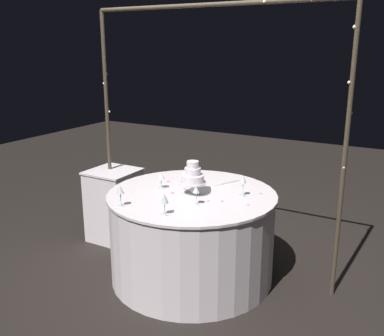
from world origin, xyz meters
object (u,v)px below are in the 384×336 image
at_px(decorative_arch, 210,99).
at_px(tiered_cake, 193,176).
at_px(main_table, 192,235).
at_px(wine_glass_1, 164,199).
at_px(side_table, 114,205).
at_px(wine_glass_2, 161,177).
at_px(wine_glass_3, 196,191).
at_px(cake_knife, 225,184).
at_px(wine_glass_0, 120,191).
at_px(wine_glass_4, 243,181).

distance_m(decorative_arch, tiered_cake, 0.67).
xyz_separation_m(main_table, wine_glass_1, (0.06, -0.51, 0.50)).
xyz_separation_m(side_table, wine_glass_2, (0.78, -0.30, 0.50)).
xyz_separation_m(decorative_arch, wine_glass_1, (0.06, -0.82, -0.63)).
height_order(wine_glass_3, cake_knife, wine_glass_3).
xyz_separation_m(tiered_cake, wine_glass_1, (0.04, -0.49, -0.04)).
xyz_separation_m(wine_glass_0, wine_glass_3, (0.49, 0.31, -0.01)).
distance_m(wine_glass_1, cake_knife, 0.88).
xyz_separation_m(wine_glass_0, cake_knife, (0.45, 0.89, -0.12)).
distance_m(wine_glass_0, wine_glass_4, 0.98).
bearing_deg(wine_glass_3, wine_glass_1, -109.02).
relative_size(decorative_arch, wine_glass_1, 14.13).
bearing_deg(wine_glass_0, main_table, 58.82).
height_order(wine_glass_1, cake_knife, wine_glass_1).
xyz_separation_m(tiered_cake, cake_knife, (0.11, 0.39, -0.16)).
height_order(main_table, wine_glass_4, wine_glass_4).
xyz_separation_m(tiered_cake, wine_glass_0, (-0.34, -0.51, -0.04)).
bearing_deg(decorative_arch, wine_glass_4, -22.77).
distance_m(wine_glass_0, wine_glass_3, 0.57).
bearing_deg(main_table, cake_knife, 70.12).
relative_size(side_table, wine_glass_4, 4.17).
distance_m(wine_glass_0, wine_glass_1, 0.39).
relative_size(side_table, wine_glass_2, 5.32).
bearing_deg(side_table, decorative_arch, 1.53).
distance_m(wine_glass_3, cake_knife, 0.60).
bearing_deg(main_table, wine_glass_1, -82.92).
height_order(main_table, wine_glass_2, wine_glass_2).
bearing_deg(cake_knife, wine_glass_2, -137.95).
height_order(wine_glass_2, wine_glass_3, wine_glass_3).
bearing_deg(wine_glass_4, side_table, 174.69).
relative_size(decorative_arch, wine_glass_0, 14.12).
relative_size(main_table, wine_glass_0, 8.62).
bearing_deg(wine_glass_2, side_table, 159.18).
height_order(decorative_arch, wine_glass_0, decorative_arch).
bearing_deg(decorative_arch, main_table, -90.21).
relative_size(wine_glass_2, wine_glass_3, 0.90).
relative_size(side_table, tiered_cake, 2.60).
height_order(side_table, wine_glass_1, wine_glass_1).
bearing_deg(decorative_arch, cake_knife, 23.27).
relative_size(decorative_arch, wine_glass_2, 16.68).
bearing_deg(cake_knife, wine_glass_3, -86.72).
distance_m(tiered_cake, wine_glass_4, 0.41).
relative_size(wine_glass_0, wine_glass_4, 0.92).
relative_size(decorative_arch, main_table, 1.64).
distance_m(decorative_arch, wine_glass_2, 0.78).
xyz_separation_m(decorative_arch, wine_glass_4, (0.39, -0.16, -0.61)).
bearing_deg(wine_glass_4, wine_glass_2, -166.84).
height_order(tiered_cake, wine_glass_3, tiered_cake).
bearing_deg(cake_knife, tiered_cake, -105.82).
distance_m(main_table, cake_knife, 0.54).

